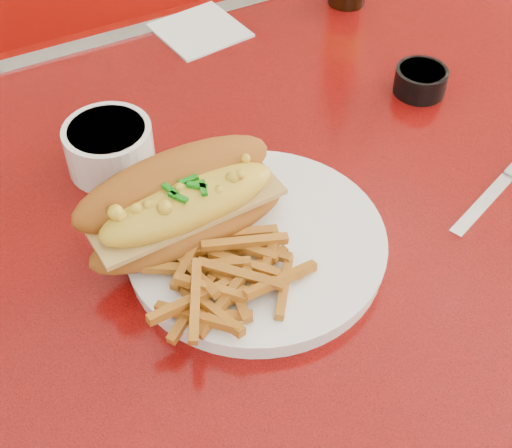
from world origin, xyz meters
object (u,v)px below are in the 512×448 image
booth_bench_far (95,132)px  sauce_cup_right (421,80)px  knife (505,180)px  dinner_plate (256,244)px  mac_hoagie (184,203)px  gravy_ramekin (109,146)px  diner_table (265,300)px  fork (190,232)px

booth_bench_far → sauce_cup_right: bearing=-68.8°
booth_bench_far → knife: (0.26, -0.90, 0.49)m
booth_bench_far → dinner_plate: size_ratio=4.04×
mac_hoagie → gravy_ramekin: bearing=97.0°
sauce_cup_right → booth_bench_far: bearing=111.2°
diner_table → booth_bench_far: (0.00, 0.81, -0.32)m
mac_hoagie → fork: (0.00, -0.00, -0.04)m
knife → booth_bench_far: bearing=85.0°
dinner_plate → gravy_ramekin: bearing=114.2°
mac_hoagie → fork: bearing=-63.7°
diner_table → mac_hoagie: bearing=-177.5°
dinner_plate → fork: 0.07m
mac_hoagie → knife: mac_hoagie is taller
booth_bench_far → sauce_cup_right: size_ratio=14.30×
knife → gravy_ramekin: bearing=127.7°
sauce_cup_right → gravy_ramekin: bearing=173.1°
gravy_ramekin → knife: bearing=-31.1°
diner_table → knife: 0.32m
dinner_plate → sauce_cup_right: sauce_cup_right is taller
dinner_plate → fork: same height
mac_hoagie → gravy_ramekin: mac_hoagie is taller
dinner_plate → booth_bench_far: bearing=87.5°
diner_table → sauce_cup_right: 0.34m
diner_table → dinner_plate: dinner_plate is taller
mac_hoagie → knife: bearing=-16.5°
gravy_ramekin → knife: 0.45m
booth_bench_far → mac_hoagie: size_ratio=5.44×
dinner_plate → knife: size_ratio=1.67×
diner_table → gravy_ramekin: 0.27m
diner_table → mac_hoagie: (-0.10, -0.00, 0.22)m
dinner_plate → knife: (0.30, -0.04, -0.01)m
diner_table → sauce_cup_right: (0.28, 0.10, 0.18)m
gravy_ramekin → mac_hoagie: bearing=-79.5°
booth_bench_far → fork: bearing=-96.5°
dinner_plate → mac_hoagie: 0.09m
diner_table → knife: (0.26, -0.09, 0.16)m
diner_table → fork: (-0.09, -0.01, 0.18)m
booth_bench_far → dinner_plate: 0.99m
gravy_ramekin → knife: size_ratio=0.72×
gravy_ramekin → knife: gravy_ramekin is taller
booth_bench_far → sauce_cup_right: booth_bench_far is taller
sauce_cup_right → mac_hoagie: bearing=-164.8°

